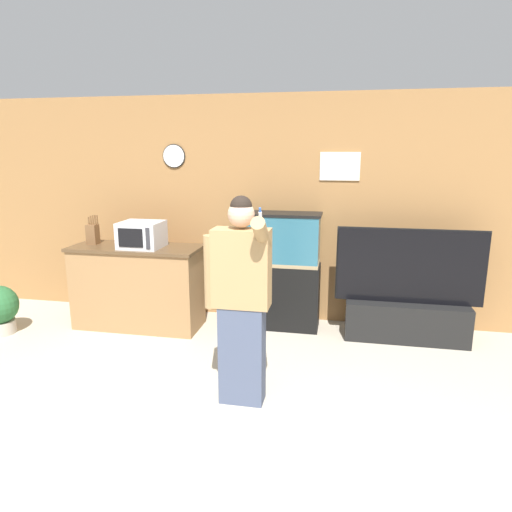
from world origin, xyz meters
The scene contains 8 objects.
ground_plane centered at (0.00, 0.00, 0.00)m, with size 18.00×18.00×0.00m, color #B2A893.
wall_back_paneled centered at (0.00, 2.91, 1.30)m, with size 10.00×0.08×2.60m.
counter_island centered at (-1.41, 2.28, 0.47)m, with size 1.46×0.58×0.94m.
microwave centered at (-1.31, 2.25, 1.08)m, with size 0.44×0.40×0.29m.
knife_block centered at (-1.94, 2.32, 1.06)m, with size 0.12×0.11×0.33m.
aquarium_on_stand centered at (0.15, 2.59, 0.66)m, with size 0.93×0.37×1.32m.
tv_on_stand centered at (1.55, 2.49, 0.35)m, with size 1.52×0.40×1.20m.
person_standing centered at (0.10, 0.94, 0.87)m, with size 0.52×0.39×1.66m.
Camera 1 is at (0.87, -2.32, 1.99)m, focal length 32.00 mm.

